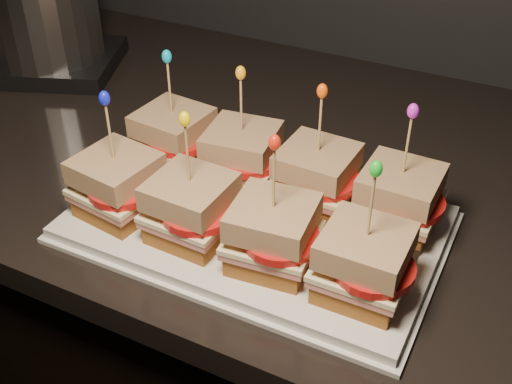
% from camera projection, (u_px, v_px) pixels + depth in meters
% --- Properties ---
extents(granite_slab, '(2.31, 0.71, 0.04)m').
position_uv_depth(granite_slab, '(349.00, 180.00, 0.87)').
color(granite_slab, black).
rests_on(granite_slab, cabinet).
extents(platter, '(0.42, 0.26, 0.02)m').
position_uv_depth(platter, '(256.00, 224.00, 0.75)').
color(platter, white).
rests_on(platter, granite_slab).
extents(platter_rim, '(0.43, 0.27, 0.01)m').
position_uv_depth(platter_rim, '(256.00, 228.00, 0.76)').
color(platter_rim, white).
rests_on(platter_rim, granite_slab).
extents(sandwich_0_bread_bot, '(0.09, 0.09, 0.02)m').
position_uv_depth(sandwich_0_bread_bot, '(175.00, 154.00, 0.84)').
color(sandwich_0_bread_bot, brown).
rests_on(sandwich_0_bread_bot, platter).
extents(sandwich_0_ham, '(0.10, 0.09, 0.01)m').
position_uv_depth(sandwich_0_ham, '(174.00, 145.00, 0.83)').
color(sandwich_0_ham, '#C86960').
rests_on(sandwich_0_ham, sandwich_0_bread_bot).
extents(sandwich_0_cheese, '(0.10, 0.10, 0.01)m').
position_uv_depth(sandwich_0_cheese, '(174.00, 140.00, 0.83)').
color(sandwich_0_cheese, '#FFEFAE').
rests_on(sandwich_0_cheese, sandwich_0_ham).
extents(sandwich_0_tomato, '(0.08, 0.08, 0.01)m').
position_uv_depth(sandwich_0_tomato, '(179.00, 139.00, 0.81)').
color(sandwich_0_tomato, red).
rests_on(sandwich_0_tomato, sandwich_0_cheese).
extents(sandwich_0_bread_top, '(0.09, 0.09, 0.03)m').
position_uv_depth(sandwich_0_bread_top, '(172.00, 122.00, 0.81)').
color(sandwich_0_bread_top, '#6B2E10').
rests_on(sandwich_0_bread_top, sandwich_0_tomato).
extents(sandwich_0_pick, '(0.00, 0.00, 0.09)m').
position_uv_depth(sandwich_0_pick, '(170.00, 91.00, 0.78)').
color(sandwich_0_pick, tan).
rests_on(sandwich_0_pick, sandwich_0_bread_top).
extents(sandwich_0_frill, '(0.01, 0.01, 0.02)m').
position_uv_depth(sandwich_0_frill, '(167.00, 57.00, 0.76)').
color(sandwich_0_frill, '#0C93BD').
rests_on(sandwich_0_frill, sandwich_0_pick).
extents(sandwich_1_bread_bot, '(0.09, 0.09, 0.02)m').
position_uv_depth(sandwich_1_bread_bot, '(242.00, 174.00, 0.80)').
color(sandwich_1_bread_bot, brown).
rests_on(sandwich_1_bread_bot, platter).
extents(sandwich_1_ham, '(0.10, 0.10, 0.01)m').
position_uv_depth(sandwich_1_ham, '(242.00, 163.00, 0.79)').
color(sandwich_1_ham, '#C86960').
rests_on(sandwich_1_ham, sandwich_1_bread_bot).
extents(sandwich_1_cheese, '(0.10, 0.10, 0.01)m').
position_uv_depth(sandwich_1_cheese, '(242.00, 159.00, 0.79)').
color(sandwich_1_cheese, '#FFEFAE').
rests_on(sandwich_1_cheese, sandwich_1_ham).
extents(sandwich_1_tomato, '(0.08, 0.08, 0.01)m').
position_uv_depth(sandwich_1_tomato, '(248.00, 158.00, 0.78)').
color(sandwich_1_tomato, red).
rests_on(sandwich_1_tomato, sandwich_1_cheese).
extents(sandwich_1_bread_top, '(0.09, 0.09, 0.03)m').
position_uv_depth(sandwich_1_bread_top, '(242.00, 141.00, 0.77)').
color(sandwich_1_bread_top, '#6B2E10').
rests_on(sandwich_1_bread_top, sandwich_1_tomato).
extents(sandwich_1_pick, '(0.00, 0.00, 0.09)m').
position_uv_depth(sandwich_1_pick, '(241.00, 108.00, 0.75)').
color(sandwich_1_pick, tan).
rests_on(sandwich_1_pick, sandwich_1_bread_top).
extents(sandwich_1_frill, '(0.01, 0.01, 0.02)m').
position_uv_depth(sandwich_1_frill, '(241.00, 73.00, 0.72)').
color(sandwich_1_frill, orange).
rests_on(sandwich_1_frill, sandwich_1_pick).
extents(sandwich_2_bread_bot, '(0.08, 0.08, 0.02)m').
position_uv_depth(sandwich_2_bread_bot, '(315.00, 194.00, 0.77)').
color(sandwich_2_bread_bot, brown).
rests_on(sandwich_2_bread_bot, platter).
extents(sandwich_2_ham, '(0.09, 0.09, 0.01)m').
position_uv_depth(sandwich_2_ham, '(316.00, 184.00, 0.76)').
color(sandwich_2_ham, '#C86960').
rests_on(sandwich_2_ham, sandwich_2_bread_bot).
extents(sandwich_2_cheese, '(0.09, 0.09, 0.01)m').
position_uv_depth(sandwich_2_cheese, '(316.00, 179.00, 0.75)').
color(sandwich_2_cheese, '#FFEFAE').
rests_on(sandwich_2_cheese, sandwich_2_ham).
extents(sandwich_2_tomato, '(0.08, 0.08, 0.01)m').
position_uv_depth(sandwich_2_tomato, '(324.00, 179.00, 0.74)').
color(sandwich_2_tomato, red).
rests_on(sandwich_2_tomato, sandwich_2_cheese).
extents(sandwich_2_bread_top, '(0.09, 0.09, 0.03)m').
position_uv_depth(sandwich_2_bread_top, '(318.00, 161.00, 0.74)').
color(sandwich_2_bread_top, '#6B2E10').
rests_on(sandwich_2_bread_top, sandwich_2_tomato).
extents(sandwich_2_pick, '(0.00, 0.00, 0.09)m').
position_uv_depth(sandwich_2_pick, '(320.00, 127.00, 0.71)').
color(sandwich_2_pick, tan).
rests_on(sandwich_2_pick, sandwich_2_bread_top).
extents(sandwich_2_frill, '(0.01, 0.01, 0.02)m').
position_uv_depth(sandwich_2_frill, '(322.00, 91.00, 0.69)').
color(sandwich_2_frill, '#F94F0A').
rests_on(sandwich_2_frill, sandwich_2_pick).
extents(sandwich_3_bread_bot, '(0.08, 0.08, 0.02)m').
position_uv_depth(sandwich_3_bread_bot, '(396.00, 218.00, 0.73)').
color(sandwich_3_bread_bot, brown).
rests_on(sandwich_3_bread_bot, platter).
extents(sandwich_3_ham, '(0.09, 0.09, 0.01)m').
position_uv_depth(sandwich_3_ham, '(397.00, 207.00, 0.72)').
color(sandwich_3_ham, '#C86960').
rests_on(sandwich_3_ham, sandwich_3_bread_bot).
extents(sandwich_3_cheese, '(0.09, 0.09, 0.01)m').
position_uv_depth(sandwich_3_cheese, '(398.00, 202.00, 0.72)').
color(sandwich_3_cheese, '#FFEFAE').
rests_on(sandwich_3_cheese, sandwich_3_ham).
extents(sandwich_3_tomato, '(0.08, 0.08, 0.01)m').
position_uv_depth(sandwich_3_tomato, '(408.00, 202.00, 0.70)').
color(sandwich_3_tomato, red).
rests_on(sandwich_3_tomato, sandwich_3_cheese).
extents(sandwich_3_bread_top, '(0.08, 0.08, 0.03)m').
position_uv_depth(sandwich_3_bread_top, '(401.00, 183.00, 0.70)').
color(sandwich_3_bread_top, '#6B2E10').
rests_on(sandwich_3_bread_top, sandwich_3_tomato).
extents(sandwich_3_pick, '(0.00, 0.00, 0.09)m').
position_uv_depth(sandwich_3_pick, '(407.00, 149.00, 0.68)').
color(sandwich_3_pick, tan).
rests_on(sandwich_3_pick, sandwich_3_bread_top).
extents(sandwich_3_frill, '(0.01, 0.01, 0.02)m').
position_uv_depth(sandwich_3_frill, '(413.00, 111.00, 0.65)').
color(sandwich_3_frill, '#CC20CC').
rests_on(sandwich_3_frill, sandwich_3_pick).
extents(sandwich_4_bread_bot, '(0.09, 0.09, 0.02)m').
position_uv_depth(sandwich_4_bread_bot, '(121.00, 203.00, 0.75)').
color(sandwich_4_bread_bot, brown).
rests_on(sandwich_4_bread_bot, platter).
extents(sandwich_4_ham, '(0.10, 0.10, 0.01)m').
position_uv_depth(sandwich_4_ham, '(119.00, 192.00, 0.74)').
color(sandwich_4_ham, '#C86960').
rests_on(sandwich_4_ham, sandwich_4_bread_bot).
extents(sandwich_4_cheese, '(0.10, 0.10, 0.01)m').
position_uv_depth(sandwich_4_cheese, '(118.00, 187.00, 0.74)').
color(sandwich_4_cheese, '#FFEFAE').
rests_on(sandwich_4_cheese, sandwich_4_ham).
extents(sandwich_4_tomato, '(0.08, 0.08, 0.01)m').
position_uv_depth(sandwich_4_tomato, '(123.00, 188.00, 0.73)').
color(sandwich_4_tomato, red).
rests_on(sandwich_4_tomato, sandwich_4_cheese).
extents(sandwich_4_bread_top, '(0.09, 0.09, 0.03)m').
position_uv_depth(sandwich_4_bread_top, '(115.00, 169.00, 0.72)').
color(sandwich_4_bread_top, '#6B2E10').
rests_on(sandwich_4_bread_top, sandwich_4_tomato).
extents(sandwich_4_pick, '(0.00, 0.00, 0.09)m').
position_uv_depth(sandwich_4_pick, '(110.00, 135.00, 0.70)').
color(sandwich_4_pick, tan).
rests_on(sandwich_4_pick, sandwich_4_bread_top).
extents(sandwich_4_frill, '(0.01, 0.01, 0.02)m').
position_uv_depth(sandwich_4_frill, '(104.00, 98.00, 0.67)').
color(sandwich_4_frill, '#1219D9').
rests_on(sandwich_4_frill, sandwich_4_pick).
extents(sandwich_5_bread_bot, '(0.08, 0.08, 0.02)m').
position_uv_depth(sandwich_5_bread_bot, '(193.00, 227.00, 0.72)').
color(sandwich_5_bread_bot, brown).
rests_on(sandwich_5_bread_bot, platter).
extents(sandwich_5_ham, '(0.09, 0.09, 0.01)m').
position_uv_depth(sandwich_5_ham, '(192.00, 216.00, 0.71)').
color(sandwich_5_ham, '#C86960').
rests_on(sandwich_5_ham, sandwich_5_bread_bot).
extents(sandwich_5_cheese, '(0.09, 0.09, 0.01)m').
position_uv_depth(sandwich_5_cheese, '(191.00, 211.00, 0.70)').
color(sandwich_5_cheese, '#FFEFAE').
rests_on(sandwich_5_cheese, sandwich_5_ham).
extents(sandwich_5_tomato, '(0.08, 0.08, 0.01)m').
position_uv_depth(sandwich_5_tomato, '(198.00, 212.00, 0.69)').
color(sandwich_5_tomato, red).
rests_on(sandwich_5_tomato, sandwich_5_cheese).
extents(sandwich_5_bread_top, '(0.09, 0.09, 0.03)m').
position_uv_depth(sandwich_5_bread_top, '(190.00, 192.00, 0.69)').
color(sandwich_5_bread_top, '#6B2E10').
rests_on(sandwich_5_bread_top, sandwich_5_tomato).
extents(sandwich_5_pick, '(0.00, 0.00, 0.09)m').
position_uv_depth(sandwich_5_pick, '(187.00, 157.00, 0.66)').
color(sandwich_5_pick, tan).
rests_on(sandwich_5_pick, sandwich_5_bread_top).
extents(sandwich_5_frill, '(0.01, 0.01, 0.02)m').
position_uv_depth(sandwich_5_frill, '(185.00, 119.00, 0.64)').
color(sandwich_5_frill, '#FED303').
rests_on(sandwich_5_frill, sandwich_5_pick).
extents(sandwich_6_bread_bot, '(0.09, 0.09, 0.02)m').
position_uv_depth(sandwich_6_bread_bot, '(272.00, 253.00, 0.68)').
color(sandwich_6_bread_bot, brown).
rests_on(sandwich_6_bread_bot, platter).
extents(sandwich_6_ham, '(0.10, 0.09, 0.01)m').
position_uv_depth(sandwich_6_ham, '(273.00, 242.00, 0.67)').
color(sandwich_6_ham, '#C86960').
rests_on(sandwich_6_ham, sandwich_6_bread_bot).
extents(sandwich_6_cheese, '(0.10, 0.10, 0.01)m').
position_uv_depth(sandwich_6_cheese, '(273.00, 237.00, 0.67)').
color(sandwich_6_cheese, '#FFEFAE').
rests_on(sandwich_6_cheese, sandwich_6_ham).
extents(sandwich_6_tomato, '(0.08, 0.08, 0.01)m').
position_uv_depth(sandwich_6_tomato, '(281.00, 238.00, 0.65)').
color(sandwich_6_tomato, red).
rests_on(sandwich_6_tomato, sandwich_6_cheese).
extents(sandwich_6_bread_top, '(0.09, 0.09, 0.03)m').
position_uv_depth(sandwich_6_bread_top, '(273.00, 217.00, 0.65)').
color(sandwich_6_bread_top, '#6B2E10').
rests_on(sandwich_6_bread_top, sandwich_6_tomato).
extents(sandwich_6_pick, '(0.00, 0.00, 0.09)m').
position_uv_depth(sandwich_6_pick, '(274.00, 182.00, 0.63)').
color(sandwich_6_pick, tan).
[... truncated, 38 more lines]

